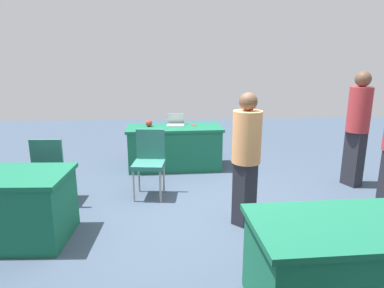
{
  "coord_description": "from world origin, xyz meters",
  "views": [
    {
      "loc": [
        0.39,
        4.07,
        1.98
      ],
      "look_at": [
        0.14,
        -0.2,
        0.9
      ],
      "focal_mm": 31.73,
      "sensor_mm": 36.0,
      "label": 1
    }
  ],
  "objects_px": {
    "table_back_left": "(369,266)",
    "table_foreground": "(175,147)",
    "laptop_silver": "(176,123)",
    "person_organiser": "(358,123)",
    "person_attendee_standing": "(246,153)",
    "chair_tucked_right": "(52,166)",
    "yarn_ball": "(149,123)",
    "chair_tucked_left": "(149,158)",
    "scissors_red": "(194,125)"
  },
  "relations": [
    {
      "from": "yarn_ball",
      "to": "table_back_left",
      "type": "bearing_deg",
      "value": 116.9
    },
    {
      "from": "table_back_left",
      "to": "scissors_red",
      "type": "height_order",
      "value": "scissors_red"
    },
    {
      "from": "chair_tucked_right",
      "to": "person_organiser",
      "type": "bearing_deg",
      "value": 8.21
    },
    {
      "from": "chair_tucked_right",
      "to": "person_attendee_standing",
      "type": "bearing_deg",
      "value": -13.6
    },
    {
      "from": "chair_tucked_right",
      "to": "yarn_ball",
      "type": "relative_size",
      "value": 7.87
    },
    {
      "from": "chair_tucked_left",
      "to": "scissors_red",
      "type": "xyz_separation_m",
      "value": [
        -0.74,
        -1.41,
        0.21
      ]
    },
    {
      "from": "person_attendee_standing",
      "to": "table_back_left",
      "type": "bearing_deg",
      "value": -111.57
    },
    {
      "from": "person_organiser",
      "to": "laptop_silver",
      "type": "bearing_deg",
      "value": 46.17
    },
    {
      "from": "laptop_silver",
      "to": "scissors_red",
      "type": "relative_size",
      "value": 1.84
    },
    {
      "from": "table_foreground",
      "to": "chair_tucked_right",
      "type": "xyz_separation_m",
      "value": [
        1.7,
        1.54,
        0.16
      ]
    },
    {
      "from": "laptop_silver",
      "to": "yarn_ball",
      "type": "relative_size",
      "value": 2.73
    },
    {
      "from": "table_back_left",
      "to": "chair_tucked_left",
      "type": "xyz_separation_m",
      "value": [
        1.87,
        -2.5,
        0.18
      ]
    },
    {
      "from": "laptop_silver",
      "to": "yarn_ball",
      "type": "xyz_separation_m",
      "value": [
        0.49,
        0.09,
        0.02
      ]
    },
    {
      "from": "chair_tucked_left",
      "to": "person_attendee_standing",
      "type": "distance_m",
      "value": 1.58
    },
    {
      "from": "person_organiser",
      "to": "laptop_silver",
      "type": "height_order",
      "value": "person_organiser"
    },
    {
      "from": "person_attendee_standing",
      "to": "person_organiser",
      "type": "xyz_separation_m",
      "value": [
        -2.0,
        -1.19,
        0.12
      ]
    },
    {
      "from": "chair_tucked_right",
      "to": "scissors_red",
      "type": "relative_size",
      "value": 5.32
    },
    {
      "from": "chair_tucked_left",
      "to": "table_foreground",
      "type": "bearing_deg",
      "value": -100.04
    },
    {
      "from": "table_back_left",
      "to": "scissors_red",
      "type": "relative_size",
      "value": 10.66
    },
    {
      "from": "table_foreground",
      "to": "person_attendee_standing",
      "type": "relative_size",
      "value": 1.09
    },
    {
      "from": "table_foreground",
      "to": "chair_tucked_left",
      "type": "bearing_deg",
      "value": 73.84
    },
    {
      "from": "person_attendee_standing",
      "to": "scissors_red",
      "type": "distance_m",
      "value": 2.41
    },
    {
      "from": "chair_tucked_right",
      "to": "scissors_red",
      "type": "xyz_separation_m",
      "value": [
        -2.05,
        -1.64,
        0.23
      ]
    },
    {
      "from": "table_back_left",
      "to": "laptop_silver",
      "type": "distance_m",
      "value": 4.23
    },
    {
      "from": "table_foreground",
      "to": "scissors_red",
      "type": "distance_m",
      "value": 0.54
    },
    {
      "from": "chair_tucked_left",
      "to": "scissors_red",
      "type": "height_order",
      "value": "chair_tucked_left"
    },
    {
      "from": "chair_tucked_left",
      "to": "yarn_ball",
      "type": "xyz_separation_m",
      "value": [
        0.09,
        -1.36,
        0.27
      ]
    },
    {
      "from": "table_back_left",
      "to": "table_foreground",
      "type": "bearing_deg",
      "value": -68.57
    },
    {
      "from": "scissors_red",
      "to": "chair_tucked_left",
      "type": "bearing_deg",
      "value": -47.93
    },
    {
      "from": "chair_tucked_right",
      "to": "yarn_ball",
      "type": "xyz_separation_m",
      "value": [
        -1.23,
        -1.59,
        0.29
      ]
    },
    {
      "from": "chair_tucked_left",
      "to": "laptop_silver",
      "type": "xyz_separation_m",
      "value": [
        -0.4,
        -1.45,
        0.25
      ]
    },
    {
      "from": "person_attendee_standing",
      "to": "scissors_red",
      "type": "xyz_separation_m",
      "value": [
        0.47,
        -2.36,
        -0.11
      ]
    },
    {
      "from": "table_back_left",
      "to": "yarn_ball",
      "type": "bearing_deg",
      "value": -63.1
    },
    {
      "from": "table_foreground",
      "to": "table_back_left",
      "type": "relative_size",
      "value": 0.91
    },
    {
      "from": "chair_tucked_left",
      "to": "laptop_silver",
      "type": "height_order",
      "value": "laptop_silver"
    },
    {
      "from": "chair_tucked_left",
      "to": "person_attendee_standing",
      "type": "height_order",
      "value": "person_attendee_standing"
    },
    {
      "from": "table_back_left",
      "to": "person_attendee_standing",
      "type": "bearing_deg",
      "value": -66.83
    },
    {
      "from": "chair_tucked_left",
      "to": "person_organiser",
      "type": "xyz_separation_m",
      "value": [
        -3.21,
        -0.23,
        0.45
      ]
    },
    {
      "from": "table_foreground",
      "to": "laptop_silver",
      "type": "bearing_deg",
      "value": -100.04
    },
    {
      "from": "table_back_left",
      "to": "laptop_silver",
      "type": "relative_size",
      "value": 5.79
    },
    {
      "from": "chair_tucked_right",
      "to": "chair_tucked_left",
      "type": "bearing_deg",
      "value": 12.49
    },
    {
      "from": "table_foreground",
      "to": "table_back_left",
      "type": "xyz_separation_m",
      "value": [
        -1.49,
        3.81,
        -0.0
      ]
    },
    {
      "from": "person_organiser",
      "to": "scissors_red",
      "type": "xyz_separation_m",
      "value": [
        2.47,
        -1.17,
        -0.23
      ]
    },
    {
      "from": "person_attendee_standing",
      "to": "laptop_silver",
      "type": "height_order",
      "value": "person_attendee_standing"
    },
    {
      "from": "table_foreground",
      "to": "yarn_ball",
      "type": "height_order",
      "value": "yarn_ball"
    },
    {
      "from": "laptop_silver",
      "to": "chair_tucked_left",
      "type": "bearing_deg",
      "value": 77.37
    },
    {
      "from": "yarn_ball",
      "to": "person_attendee_standing",
      "type": "bearing_deg",
      "value": 119.27
    },
    {
      "from": "person_organiser",
      "to": "yarn_ball",
      "type": "bearing_deg",
      "value": 50.7
    },
    {
      "from": "laptop_silver",
      "to": "person_attendee_standing",
      "type": "bearing_deg",
      "value": 111.53
    },
    {
      "from": "table_back_left",
      "to": "chair_tucked_right",
      "type": "relative_size",
      "value": 2.01
    }
  ]
}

